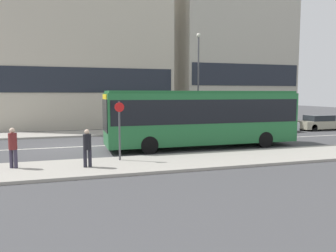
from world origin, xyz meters
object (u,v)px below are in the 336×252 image
at_px(city_bus, 202,115).
at_px(parked_car_2, 320,123).
at_px(pedestrian_near_stop, 13,145).
at_px(street_lamp, 198,73).
at_px(parked_car_1, 270,125).
at_px(bus_stop_sign, 120,126).
at_px(parked_car_0, 217,126).
at_px(pedestrian_down_pavement, 87,146).

xyz_separation_m(city_bus, parked_car_2, (13.76, 5.80, -1.33)).
relative_size(pedestrian_near_stop, street_lamp, 0.21).
distance_m(parked_car_1, parked_car_2, 5.27).
distance_m(bus_stop_sign, street_lamp, 13.78).
relative_size(parked_car_0, parked_car_2, 1.05).
bearing_deg(pedestrian_down_pavement, parked_car_0, 40.45).
height_order(city_bus, bus_stop_sign, city_bus).
relative_size(parked_car_2, pedestrian_down_pavement, 2.54).
distance_m(city_bus, street_lamp, 8.62).
distance_m(parked_car_2, bus_stop_sign, 21.14).
bearing_deg(pedestrian_down_pavement, city_bus, 28.42).
bearing_deg(pedestrian_down_pavement, pedestrian_near_stop, 164.90).
bearing_deg(street_lamp, parked_car_0, -68.70).
distance_m(parked_car_1, pedestrian_down_pavement, 18.22).
xyz_separation_m(parked_car_1, parked_car_2, (5.26, 0.22, -0.02)).
relative_size(pedestrian_down_pavement, street_lamp, 0.20).
xyz_separation_m(parked_car_0, parked_car_2, (10.18, 0.26, -0.03)).
bearing_deg(pedestrian_near_stop, parked_car_1, 51.52).
bearing_deg(parked_car_1, street_lamp, 160.67).
height_order(parked_car_2, street_lamp, street_lamp).
height_order(bus_stop_sign, street_lamp, street_lamp).
bearing_deg(pedestrian_near_stop, pedestrian_down_pavement, 12.46).
height_order(pedestrian_near_stop, pedestrian_down_pavement, pedestrian_near_stop).
bearing_deg(parked_car_0, city_bus, -122.84).
bearing_deg(pedestrian_near_stop, city_bus, 44.39).
xyz_separation_m(parked_car_0, pedestrian_down_pavement, (-10.53, -9.61, 0.38)).
relative_size(parked_car_1, pedestrian_down_pavement, 2.72).
bearing_deg(parked_car_0, pedestrian_near_stop, -146.58).
height_order(city_bus, parked_car_0, city_bus).
bearing_deg(pedestrian_near_stop, parked_car_2, 46.78).
relative_size(city_bus, parked_car_0, 2.68).
xyz_separation_m(city_bus, bus_stop_sign, (-5.42, -3.01, -0.22)).
distance_m(pedestrian_near_stop, street_lamp, 17.23).
bearing_deg(city_bus, parked_car_2, 20.51).
xyz_separation_m(city_bus, pedestrian_down_pavement, (-6.96, -4.08, -0.91)).
xyz_separation_m(parked_car_1, street_lamp, (-5.72, 2.01, 4.32)).
bearing_deg(parked_car_2, parked_car_0, -178.55).
bearing_deg(city_bus, pedestrian_down_pavement, -151.98).
height_order(parked_car_1, pedestrian_near_stop, pedestrian_near_stop).
height_order(city_bus, pedestrian_down_pavement, city_bus).
relative_size(parked_car_0, pedestrian_down_pavement, 2.67).
bearing_deg(pedestrian_down_pavement, parked_car_1, 30.05).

